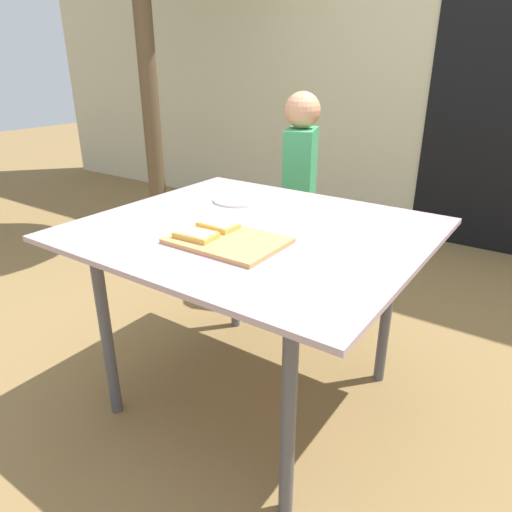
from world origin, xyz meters
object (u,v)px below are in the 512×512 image
at_px(plate_white_left, 239,200).
at_px(cutting_board, 228,241).
at_px(child_left, 300,183).
at_px(pizza_slice_far_left, 218,225).
at_px(dining_table, 254,248).
at_px(pizza_slice_near_left, 196,235).

bearing_deg(plate_white_left, cutting_board, -57.53).
xyz_separation_m(cutting_board, child_left, (-0.33, 1.03, -0.08)).
xyz_separation_m(pizza_slice_far_left, plate_white_left, (-0.16, 0.33, -0.02)).
height_order(dining_table, child_left, child_left).
bearing_deg(child_left, dining_table, -70.11).
height_order(cutting_board, child_left, child_left).
xyz_separation_m(dining_table, cutting_board, (0.02, -0.17, 0.08)).
height_order(dining_table, pizza_slice_near_left, pizza_slice_near_left).
relative_size(dining_table, cutting_board, 3.28).
distance_m(plate_white_left, child_left, 0.66).
bearing_deg(cutting_board, pizza_slice_near_left, -148.81).
xyz_separation_m(dining_table, child_left, (-0.31, 0.87, 0.00)).
bearing_deg(cutting_board, dining_table, 96.75).
xyz_separation_m(cutting_board, plate_white_left, (-0.25, 0.39, -0.00)).
distance_m(dining_table, child_left, 0.92).
bearing_deg(dining_table, pizza_slice_far_left, -120.50).
distance_m(pizza_slice_near_left, pizza_slice_far_left, 0.11).
xyz_separation_m(pizza_slice_near_left, plate_white_left, (-0.16, 0.44, -0.02)).
bearing_deg(plate_white_left, pizza_slice_far_left, -63.68).
relative_size(pizza_slice_near_left, pizza_slice_far_left, 1.01).
height_order(cutting_board, pizza_slice_near_left, pizza_slice_near_left).
distance_m(cutting_board, pizza_slice_near_left, 0.10).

